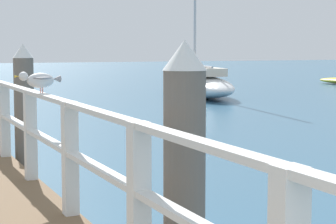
{
  "coord_description": "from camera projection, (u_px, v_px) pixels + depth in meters",
  "views": [
    {
      "loc": [
        -0.07,
        0.4,
        1.97
      ],
      "look_at": [
        3.62,
        8.62,
        1.04
      ],
      "focal_mm": 67.57,
      "sensor_mm": 36.0,
      "label": 1
    }
  ],
  "objects": [
    {
      "name": "dock_piling_far",
      "position": [
        24.0,
        115.0,
        8.92
      ],
      "size": [
        0.29,
        0.29,
        2.02
      ],
      "color": "#6B6056",
      "rests_on": "ground_plane"
    },
    {
      "name": "seagull_foreground",
      "position": [
        40.0,
        80.0,
        6.22
      ],
      "size": [
        0.48,
        0.21,
        0.21
      ],
      "rotation": [
        0.0,
        0.0,
        1.75
      ],
      "color": "white",
      "rests_on": "pier_railing"
    },
    {
      "name": "dock_piling_near",
      "position": [
        184.0,
        191.0,
        4.18
      ],
      "size": [
        0.29,
        0.29,
        2.02
      ],
      "color": "#6B6056",
      "rests_on": "ground_plane"
    },
    {
      "name": "boat_4",
      "position": [
        197.0,
        84.0,
        25.33
      ],
      "size": [
        3.62,
        7.62,
        8.11
      ],
      "rotation": [
        0.0,
        0.0,
        -0.21
      ],
      "color": "white",
      "rests_on": "ground_plane"
    }
  ]
}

